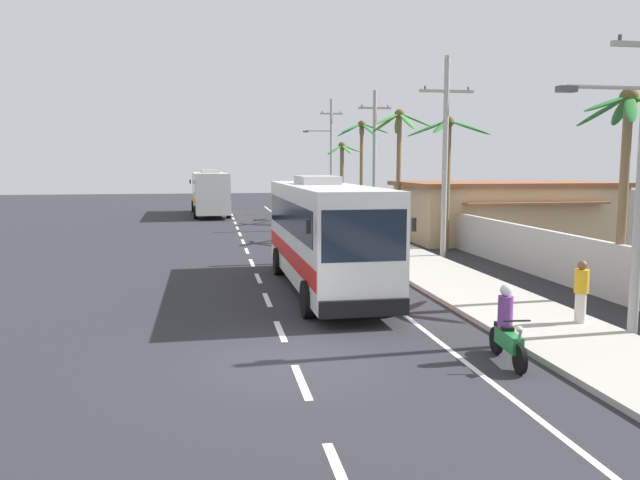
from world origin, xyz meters
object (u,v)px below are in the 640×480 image
(motorcycle_beside_bus, at_px, (328,238))
(pedestrian_far_walk, at_px, (373,231))
(utility_pole_nearest, at_px, (640,156))
(roadside_building, at_px, (504,210))
(utility_pole_distant, at_px, (330,154))
(palm_third, at_px, (399,145))
(coach_bus_far_lane, at_px, (210,192))
(coach_bus_foreground, at_px, (324,231))
(utility_pole_far, at_px, (374,157))
(palm_fourth, at_px, (361,147))
(motorcycle_trailing, at_px, (507,331))
(palm_farthest, at_px, (447,154))
(palm_second, at_px, (342,166))
(pedestrian_near_kerb, at_px, (371,225))
(utility_pole_mid, at_px, (445,154))
(palm_nearest, at_px, (626,147))
(pedestrian_midwalk, at_px, (581,290))

(motorcycle_beside_bus, relative_size, pedestrian_far_walk, 1.24)
(utility_pole_nearest, bearing_deg, roadside_building, 71.90)
(utility_pole_distant, distance_m, palm_third, 19.13)
(coach_bus_far_lane, distance_m, utility_pole_distant, 10.76)
(coach_bus_foreground, height_order, utility_pole_far, utility_pole_far)
(palm_fourth, xyz_separation_m, roadside_building, (5.47, -11.69, -3.87))
(motorcycle_trailing, distance_m, roadside_building, 22.89)
(roadside_building, bearing_deg, coach_bus_far_lane, 129.55)
(motorcycle_beside_bus, xyz_separation_m, palm_farthest, (5.77, -0.68, 4.07))
(utility_pole_nearest, relative_size, palm_second, 1.39)
(pedestrian_far_walk, relative_size, palm_second, 0.26)
(utility_pole_far, bearing_deg, utility_pole_distant, 91.77)
(pedestrian_near_kerb, relative_size, utility_pole_nearest, 0.20)
(motorcycle_beside_bus, bearing_deg, palm_second, 75.86)
(motorcycle_beside_bus, relative_size, palm_farthest, 0.30)
(palm_second, distance_m, roadside_building, 16.28)
(palm_second, bearing_deg, pedestrian_far_walk, -97.09)
(utility_pole_far, relative_size, roadside_building, 0.76)
(coach_bus_foreground, xyz_separation_m, palm_fourth, (7.13, 23.87, 3.53))
(pedestrian_far_walk, height_order, utility_pole_far, utility_pole_far)
(coach_bus_far_lane, relative_size, utility_pole_far, 1.27)
(utility_pole_mid, relative_size, palm_third, 1.23)
(motorcycle_trailing, xyz_separation_m, palm_second, (3.89, 35.32, 3.46))
(palm_nearest, bearing_deg, utility_pole_far, 94.50)
(utility_pole_far, height_order, palm_fourth, utility_pole_far)
(pedestrian_near_kerb, height_order, palm_nearest, palm_nearest)
(coach_bus_far_lane, distance_m, palm_fourth, 14.18)
(coach_bus_far_lane, xyz_separation_m, utility_pole_far, (10.69, -13.00, 2.70))
(roadside_building, bearing_deg, palm_second, 112.85)
(pedestrian_far_walk, relative_size, roadside_building, 0.13)
(utility_pole_mid, xyz_separation_m, palm_second, (-0.23, 20.99, -0.54))
(utility_pole_distant, bearing_deg, palm_fourth, -85.19)
(coach_bus_far_lane, height_order, utility_pole_far, utility_pole_far)
(motorcycle_beside_bus, bearing_deg, pedestrian_near_kerb, 41.04)
(pedestrian_far_walk, height_order, palm_farthest, palm_farthest)
(pedestrian_midwalk, bearing_deg, palm_second, -86.37)
(pedestrian_midwalk, relative_size, utility_pole_mid, 0.18)
(pedestrian_near_kerb, relative_size, palm_fourth, 0.23)
(palm_nearest, xyz_separation_m, palm_farthest, (-0.99, 11.85, -0.01))
(palm_fourth, bearing_deg, utility_pole_far, -93.57)
(motorcycle_trailing, relative_size, utility_pole_mid, 0.22)
(palm_third, distance_m, palm_farthest, 4.77)
(palm_nearest, bearing_deg, pedestrian_far_walk, 109.86)
(pedestrian_near_kerb, xyz_separation_m, palm_fourth, (2.48, 12.31, 4.49))
(pedestrian_near_kerb, bearing_deg, motorcycle_trailing, 48.78)
(pedestrian_far_walk, bearing_deg, motorcycle_beside_bus, -145.61)
(roadside_building, bearing_deg, palm_fourth, 115.09)
(pedestrian_midwalk, height_order, utility_pole_distant, utility_pole_distant)
(palm_second, bearing_deg, motorcycle_trailing, -96.29)
(motorcycle_trailing, distance_m, utility_pole_far, 28.06)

